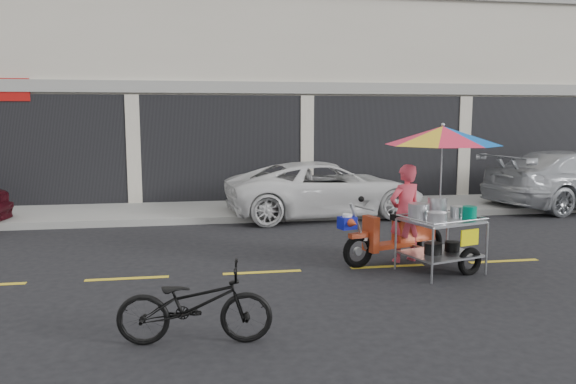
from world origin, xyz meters
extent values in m
plane|color=black|center=(0.00, 0.00, 0.00)|extent=(90.00, 90.00, 0.00)
cube|color=gray|center=(0.00, 5.50, 0.07)|extent=(45.00, 3.00, 0.15)
cube|color=beige|center=(0.00, 10.50, 4.00)|extent=(36.00, 8.00, 8.00)
cube|color=black|center=(0.00, 6.47, 1.45)|extent=(35.28, 0.06, 2.90)
cube|color=gray|center=(0.00, 6.45, 3.10)|extent=(36.00, 0.12, 0.30)
cube|color=gold|center=(0.00, 0.00, 0.00)|extent=(42.00, 0.10, 0.01)
imported|color=silver|center=(0.06, 4.58, 0.65)|extent=(4.86, 2.58, 1.30)
imported|color=black|center=(-3.02, -2.55, 0.43)|extent=(1.67, 0.72, 0.85)
torus|color=black|center=(-0.48, 0.02, 0.26)|extent=(0.55, 0.25, 0.54)
torus|color=black|center=(0.88, 0.43, 0.26)|extent=(0.55, 0.25, 0.54)
cylinder|color=#9EA0A5|center=(-0.48, 0.02, 0.26)|extent=(0.14, 0.09, 0.13)
cylinder|color=#9EA0A5|center=(0.88, 0.43, 0.26)|extent=(0.14, 0.09, 0.13)
cube|color=#AA3719|center=(-0.48, 0.02, 0.52)|extent=(0.32, 0.20, 0.08)
cylinder|color=#9EA0A5|center=(-0.48, 0.02, 0.66)|extent=(0.34, 0.14, 0.76)
cube|color=#AA3719|center=(-0.26, 0.09, 0.52)|extent=(0.20, 0.34, 0.57)
cube|color=#AA3719|center=(0.15, 0.21, 0.30)|extent=(0.80, 0.47, 0.08)
cube|color=#AA3719|center=(0.56, 0.34, 0.52)|extent=(0.75, 0.44, 0.38)
cube|color=black|center=(0.47, 0.31, 0.74)|extent=(0.65, 0.39, 0.09)
cylinder|color=#9EA0A5|center=(-0.37, 0.05, 0.95)|extent=(0.18, 0.51, 0.03)
sphere|color=black|center=(-0.37, 0.25, 1.06)|extent=(0.09, 0.09, 0.09)
cylinder|color=white|center=(-0.37, 0.05, 0.45)|extent=(0.14, 0.14, 0.05)
cube|color=#090F7F|center=(-0.68, -0.04, 0.74)|extent=(0.30, 0.27, 0.19)
cylinder|color=white|center=(-0.68, -0.04, 0.85)|extent=(0.19, 0.19, 0.05)
cone|color=#AA3719|center=(-0.63, -0.19, 0.76)|extent=(0.22, 0.25, 0.17)
torus|color=black|center=(1.05, -0.65, 0.21)|extent=(0.44, 0.22, 0.43)
cylinder|color=#9EA0A5|center=(0.31, -0.97, 0.40)|extent=(0.04, 0.04, 0.80)
cylinder|color=#9EA0A5|center=(0.07, -0.16, 0.40)|extent=(0.04, 0.04, 0.80)
cylinder|color=#9EA0A5|center=(1.31, -0.67, 0.40)|extent=(0.04, 0.04, 0.80)
cylinder|color=#9EA0A5|center=(1.06, 0.14, 0.40)|extent=(0.04, 0.04, 0.80)
cube|color=#9EA0A5|center=(0.69, -0.42, 0.28)|extent=(1.24, 1.11, 0.03)
cube|color=#9EA0A5|center=(0.69, -0.42, 0.80)|extent=(1.24, 1.11, 0.04)
cylinder|color=#9EA0A5|center=(0.81, -0.82, 0.86)|extent=(1.00, 0.32, 0.02)
cylinder|color=#9EA0A5|center=(0.56, -0.01, 0.86)|extent=(1.00, 0.32, 0.02)
cylinder|color=#9EA0A5|center=(0.19, -0.57, 0.86)|extent=(0.27, 0.82, 0.02)
cylinder|color=#9EA0A5|center=(1.18, -0.27, 0.86)|extent=(0.27, 0.82, 0.02)
cylinder|color=#9EA0A5|center=(0.56, -0.01, 0.28)|extent=(0.24, 0.69, 0.04)
cylinder|color=#9EA0A5|center=(0.56, -0.01, 0.76)|extent=(0.24, 0.69, 0.04)
cube|color=#DDD303|center=(0.95, -0.81, 0.61)|extent=(0.32, 0.11, 0.24)
cylinder|color=#B7B7BC|center=(0.36, -0.32, 0.93)|extent=(0.39, 0.39, 0.21)
cylinder|color=#B7B7BC|center=(0.72, -0.19, 0.96)|extent=(0.36, 0.36, 0.28)
cylinder|color=#B7B7BC|center=(1.02, -0.27, 0.90)|extent=(0.28, 0.28, 0.15)
cylinder|color=#B7B7BC|center=(0.51, -0.65, 0.89)|extent=(0.36, 0.36, 0.13)
cylinder|color=#00694E|center=(1.07, -0.55, 0.93)|extent=(0.26, 0.26, 0.21)
cylinder|color=black|center=(0.55, -0.46, 0.38)|extent=(0.33, 0.33, 0.17)
cylinder|color=black|center=(0.91, -0.35, 0.37)|extent=(0.28, 0.28, 0.15)
cylinder|color=#9EA0A5|center=(0.70, -0.31, 1.51)|extent=(0.03, 0.03, 1.42)
sphere|color=#9EA0A5|center=(0.70, -0.31, 2.24)|extent=(0.06, 0.06, 0.06)
imported|color=#D83F4F|center=(0.38, 0.28, 0.80)|extent=(0.67, 0.54, 1.60)
camera|label=1|loc=(-2.99, -8.27, 2.38)|focal=35.00mm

